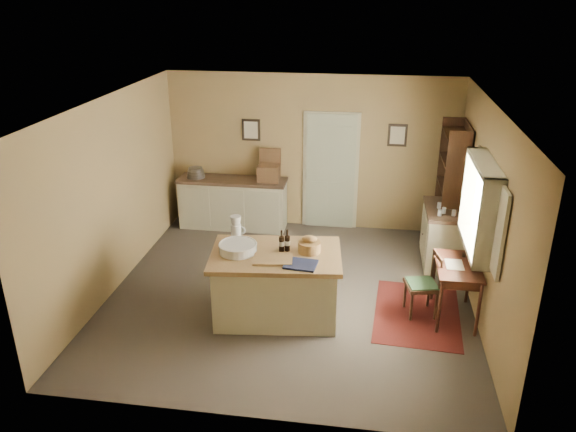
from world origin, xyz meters
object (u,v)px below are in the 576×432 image
right_cabinet (443,235)px  writing_desk (457,272)px  shelving_unit (454,190)px  desk_chair (422,285)px  work_island (275,283)px  sideboard (233,201)px

right_cabinet → writing_desk: bearing=-90.0°
right_cabinet → shelving_unit: size_ratio=0.50×
desk_chair → work_island: bearing=177.0°
right_cabinet → sideboard: bearing=166.2°
work_island → shelving_unit: bearing=37.7°
sideboard → writing_desk: (3.54, -2.48, 0.19)m
sideboard → writing_desk: 4.33m
work_island → writing_desk: size_ratio=1.96×
right_cabinet → desk_chair: bearing=-104.9°
writing_desk → right_cabinet: 1.62m
writing_desk → sideboard: bearing=145.0°
desk_chair → writing_desk: bearing=-13.9°
desk_chair → right_cabinet: (0.42, 1.60, 0.03)m
work_island → writing_desk: bearing=1.2°
right_cabinet → shelving_unit: 0.77m
writing_desk → shelving_unit: bearing=85.7°
desk_chair → right_cabinet: 1.65m
writing_desk → right_cabinet: (-0.00, 1.61, -0.21)m
work_island → writing_desk: 2.33m
desk_chair → right_cabinet: bearing=62.7°
desk_chair → shelving_unit: bearing=61.8°
writing_desk → desk_chair: 0.49m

